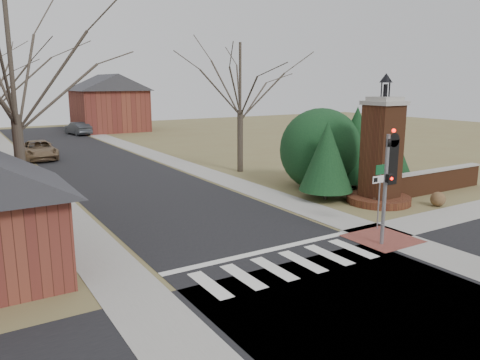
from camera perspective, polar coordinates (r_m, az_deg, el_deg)
ground at (r=15.51m, az=7.74°, el=-11.22°), size 120.00×120.00×0.00m
main_street at (r=34.73m, az=-15.92°, el=1.38°), size 8.00×70.00×0.01m
cross_street at (r=13.56m, az=16.09°, el=-15.13°), size 120.00×8.00×0.01m
crosswalk_zone at (r=16.09m, az=5.91°, el=-10.28°), size 8.00×2.20×0.02m
stop_bar at (r=17.21m, az=2.83°, el=-8.72°), size 8.00×0.35×0.02m
sidewalk_right_main at (r=36.45m, az=-8.05°, el=2.21°), size 2.00×60.00×0.02m
sidewalk_left at (r=33.73m, az=-24.42°, el=0.47°), size 2.00×60.00×0.02m
curb_apron at (r=19.35m, az=16.96°, el=-6.86°), size 2.40×2.40×0.02m
traffic_signal_pole at (r=18.06m, az=17.41°, el=0.25°), size 0.28×0.41×4.50m
sign_post at (r=20.06m, az=16.69°, el=-0.45°), size 0.90×0.07×2.75m
brick_gate_monument at (r=24.49m, az=16.81°, el=2.22°), size 3.20×3.20×6.47m
brick_garden_wall at (r=28.24m, az=22.70°, el=-0.07°), size 7.50×0.50×1.30m
house_distant_right at (r=61.43m, az=-15.69°, el=9.20°), size 8.80×8.80×7.30m
evergreen_near at (r=24.58m, az=10.54°, el=2.88°), size 2.80×2.80×4.10m
evergreen_mid at (r=27.67m, az=13.98°, el=4.35°), size 3.40×3.40×4.70m
evergreen_far at (r=28.57m, az=18.16°, el=2.91°), size 2.40×2.40×3.30m
evergreen_mass at (r=27.60m, az=9.84°, el=4.09°), size 4.80×4.80×4.80m
bare_tree_0 at (r=20.13m, az=-26.43°, el=15.35°), size 8.05×8.05×11.15m
bare_tree_3 at (r=31.69m, az=0.02°, el=13.02°), size 7.00×7.00×9.70m
pickup_truck at (r=40.64m, az=-23.32°, el=3.38°), size 2.60×5.38×1.47m
distant_car at (r=57.86m, az=-19.15°, el=5.97°), size 2.33×4.78×1.51m
dry_shrub_left at (r=24.29m, az=16.62°, el=-2.17°), size 0.74×0.74×0.74m
dry_shrub_right at (r=25.18m, az=22.99°, el=-2.15°), size 0.73×0.73×0.73m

